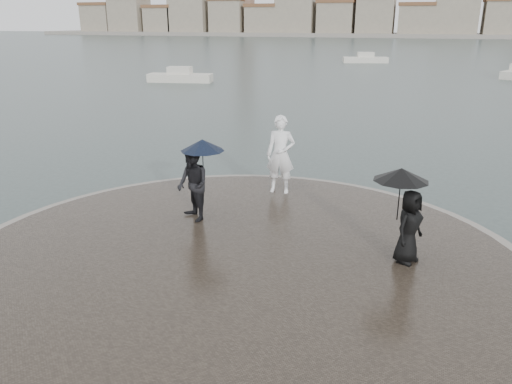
% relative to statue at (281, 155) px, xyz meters
% --- Properties ---
extents(kerb_ring, '(12.50, 12.50, 0.32)m').
position_rel_statue_xyz_m(kerb_ring, '(0.32, -4.54, -1.31)').
color(kerb_ring, gray).
rests_on(kerb_ring, ground).
extents(quay_tip, '(11.90, 11.90, 0.36)m').
position_rel_statue_xyz_m(quay_tip, '(0.32, -4.54, -1.29)').
color(quay_tip, '#2D261E').
rests_on(quay_tip, ground).
extents(statue, '(0.86, 0.61, 2.22)m').
position_rel_statue_xyz_m(statue, '(0.00, 0.00, 0.00)').
color(statue, white).
rests_on(statue, quay_tip).
extents(visitor_left, '(1.34, 1.18, 2.04)m').
position_rel_statue_xyz_m(visitor_left, '(-1.42, -2.69, 0.02)').
color(visitor_left, black).
rests_on(visitor_left, quay_tip).
extents(visitor_right, '(1.20, 1.11, 1.95)m').
position_rel_statue_xyz_m(visitor_right, '(3.55, -3.41, 0.04)').
color(visitor_right, black).
rests_on(visitor_right, quay_tip).
extents(far_skyline, '(260.00, 20.00, 37.00)m').
position_rel_statue_xyz_m(far_skyline, '(-5.97, 152.66, 4.14)').
color(far_skyline, gray).
rests_on(far_skyline, ground).
extents(boats, '(48.10, 29.56, 1.50)m').
position_rel_statue_xyz_m(boats, '(4.69, 35.81, -1.09)').
color(boats, beige).
rests_on(boats, ground).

